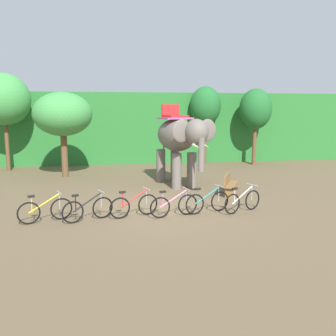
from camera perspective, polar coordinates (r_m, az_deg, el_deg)
name	(u,v)px	position (r m, az deg, el deg)	size (l,w,h in m)	color
ground_plane	(164,208)	(13.19, -0.68, -6.30)	(80.00, 80.00, 0.00)	brown
foliage_hedge	(136,127)	(26.72, -5.11, 6.51)	(36.00, 6.00, 4.64)	#28702D
tree_center_left	(4,99)	(22.94, -24.40, 9.79)	(2.93, 2.93, 5.59)	brown
tree_right	(63,115)	(19.75, -16.25, 8.07)	(3.04, 3.04, 4.44)	brown
tree_left	(205,106)	(23.88, 5.89, 9.64)	(2.01, 2.01, 5.03)	brown
tree_far_left	(256,109)	(24.13, 13.61, 8.94)	(2.07, 2.07, 4.87)	brown
elephant	(179,139)	(16.74, 1.74, 4.63)	(2.56, 4.24, 3.78)	#665E56
bike_yellow	(45,210)	(12.13, -18.75, -6.28)	(1.61, 0.75, 0.92)	black
bike_black	(88,209)	(11.89, -12.49, -6.31)	(1.58, 0.80, 0.92)	black
bike_red	(134,205)	(12.10, -5.38, -5.87)	(1.64, 0.69, 0.92)	black
bike_pink	(174,205)	(12.07, 0.94, -5.86)	(1.67, 0.59, 0.92)	black
bike_teal	(207,202)	(12.58, 6.22, -5.30)	(1.65, 0.65, 0.92)	black
bike_white	(243,201)	(12.86, 11.64, -5.11)	(1.56, 0.84, 0.92)	black
wooden_bench	(230,184)	(15.31, 9.72, -2.43)	(1.03, 1.53, 0.89)	brown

